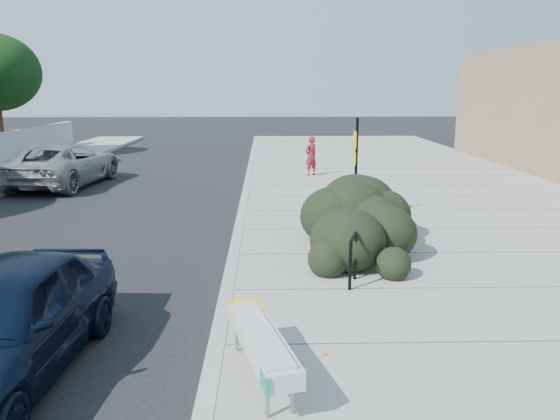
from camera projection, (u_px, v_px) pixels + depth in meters
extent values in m
plane|color=black|center=(227.00, 298.00, 9.12)|extent=(120.00, 120.00, 0.00)
cube|color=gray|center=(456.00, 221.00, 14.13)|extent=(11.20, 50.00, 0.15)
cube|color=#9E9E99|center=(240.00, 222.00, 13.98)|extent=(0.22, 50.00, 0.17)
cylinder|color=#332114|center=(1.00, 134.00, 27.07)|extent=(0.36, 0.36, 2.40)
cylinder|color=gray|center=(267.00, 401.00, 5.53)|extent=(0.05, 0.05, 0.38)
cylinder|color=gray|center=(292.00, 397.00, 5.60)|extent=(0.05, 0.05, 0.38)
cylinder|color=gray|center=(237.00, 337.00, 6.94)|extent=(0.05, 0.05, 0.38)
cylinder|color=gray|center=(257.00, 334.00, 7.02)|extent=(0.05, 0.05, 0.38)
cylinder|color=gray|center=(250.00, 352.00, 6.20)|extent=(0.42, 1.47, 0.03)
cylinder|color=gray|center=(273.00, 349.00, 6.27)|extent=(0.42, 1.47, 0.03)
cube|color=#B2B2B2|center=(261.00, 340.00, 6.21)|extent=(0.89, 2.02, 0.21)
cube|color=yellow|center=(246.00, 305.00, 6.92)|extent=(0.49, 0.49, 0.02)
cube|color=teal|center=(265.00, 383.00, 5.31)|extent=(0.11, 0.23, 0.19)
cylinder|color=black|center=(350.00, 266.00, 9.01)|extent=(0.06, 0.06, 0.84)
cylinder|color=black|center=(355.00, 256.00, 9.52)|extent=(0.06, 0.06, 0.84)
cylinder|color=black|center=(354.00, 237.00, 9.17)|extent=(0.22, 0.53, 0.06)
cube|color=black|center=(356.00, 169.00, 13.76)|extent=(0.06, 0.06, 2.58)
cube|color=yellow|center=(355.00, 140.00, 13.60)|extent=(0.03, 0.30, 0.42)
cube|color=yellow|center=(354.00, 158.00, 13.70)|extent=(0.03, 0.28, 0.32)
ellipsoid|color=black|center=(363.00, 211.00, 11.43)|extent=(3.18, 4.57, 1.56)
imported|color=black|center=(2.00, 322.00, 6.50)|extent=(1.92, 4.29, 1.43)
imported|color=#B6B5BA|center=(49.00, 163.00, 20.54)|extent=(1.96, 4.31, 1.37)
imported|color=gray|center=(64.00, 165.00, 19.65)|extent=(3.07, 5.63, 1.50)
imported|color=maroon|center=(311.00, 156.00, 20.94)|extent=(0.65, 0.62, 1.50)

